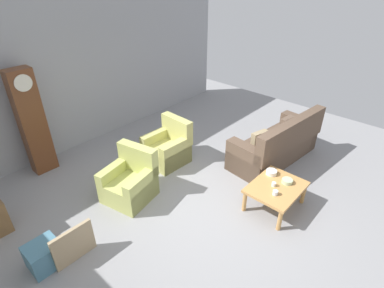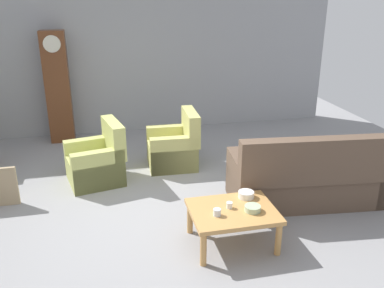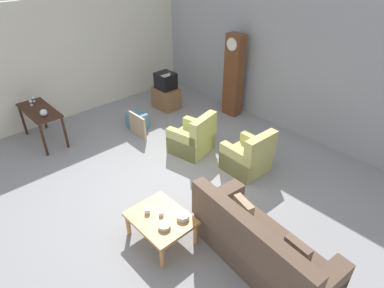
{
  "view_description": "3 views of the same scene",
  "coord_description": "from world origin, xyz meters",
  "px_view_note": "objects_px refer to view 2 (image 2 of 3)",
  "views": [
    {
      "loc": [
        -3.11,
        -2.45,
        3.61
      ],
      "look_at": [
        0.49,
        0.8,
        0.71
      ],
      "focal_mm": 28.23,
      "sensor_mm": 36.0,
      "label": 1
    },
    {
      "loc": [
        -0.6,
        -4.7,
        2.75
      ],
      "look_at": [
        0.6,
        0.55,
        0.72
      ],
      "focal_mm": 38.43,
      "sensor_mm": 36.0,
      "label": 2
    },
    {
      "loc": [
        3.7,
        -2.94,
        4.01
      ],
      "look_at": [
        -0.04,
        0.53,
        0.78
      ],
      "focal_mm": 30.79,
      "sensor_mm": 36.0,
      "label": 3
    }
  ],
  "objects_px": {
    "cup_blue_rimmed": "(217,212)",
    "bowl_white_stacked": "(246,195)",
    "armchair_olive_far": "(175,148)",
    "couch_floral": "(309,179)",
    "grandfather_clock": "(58,88)",
    "bowl_shallow_green": "(253,208)",
    "cup_white_porcelain": "(229,205)",
    "armchair_olive_near": "(98,162)",
    "coffee_table_wood": "(233,214)"
  },
  "relations": [
    {
      "from": "grandfather_clock",
      "to": "cup_white_porcelain",
      "type": "relative_size",
      "value": 29.0
    },
    {
      "from": "bowl_white_stacked",
      "to": "bowl_shallow_green",
      "type": "relative_size",
      "value": 1.03
    },
    {
      "from": "coffee_table_wood",
      "to": "bowl_white_stacked",
      "type": "height_order",
      "value": "bowl_white_stacked"
    },
    {
      "from": "coffee_table_wood",
      "to": "bowl_white_stacked",
      "type": "distance_m",
      "value": 0.35
    },
    {
      "from": "armchair_olive_near",
      "to": "bowl_white_stacked",
      "type": "xyz_separation_m",
      "value": [
        1.71,
        -1.8,
        0.17
      ]
    },
    {
      "from": "armchair_olive_near",
      "to": "coffee_table_wood",
      "type": "bearing_deg",
      "value": -54.02
    },
    {
      "from": "couch_floral",
      "to": "bowl_white_stacked",
      "type": "relative_size",
      "value": 11.58
    },
    {
      "from": "couch_floral",
      "to": "armchair_olive_near",
      "type": "height_order",
      "value": "couch_floral"
    },
    {
      "from": "bowl_white_stacked",
      "to": "bowl_shallow_green",
      "type": "distance_m",
      "value": 0.32
    },
    {
      "from": "bowl_white_stacked",
      "to": "bowl_shallow_green",
      "type": "height_order",
      "value": "bowl_white_stacked"
    },
    {
      "from": "cup_white_porcelain",
      "to": "bowl_shallow_green",
      "type": "distance_m",
      "value": 0.26
    },
    {
      "from": "cup_blue_rimmed",
      "to": "bowl_white_stacked",
      "type": "relative_size",
      "value": 0.46
    },
    {
      "from": "armchair_olive_far",
      "to": "coffee_table_wood",
      "type": "xyz_separation_m",
      "value": [
        0.23,
        -2.36,
        0.07
      ]
    },
    {
      "from": "armchair_olive_near",
      "to": "bowl_white_stacked",
      "type": "relative_size",
      "value": 4.94
    },
    {
      "from": "coffee_table_wood",
      "to": "cup_blue_rimmed",
      "type": "xyz_separation_m",
      "value": [
        -0.21,
        -0.09,
        0.1
      ]
    },
    {
      "from": "armchair_olive_far",
      "to": "cup_blue_rimmed",
      "type": "bearing_deg",
      "value": -89.65
    },
    {
      "from": "cup_white_porcelain",
      "to": "couch_floral",
      "type": "bearing_deg",
      "value": 26.23
    },
    {
      "from": "cup_blue_rimmed",
      "to": "bowl_white_stacked",
      "type": "height_order",
      "value": "cup_blue_rimmed"
    },
    {
      "from": "cup_blue_rimmed",
      "to": "couch_floral",
      "type": "bearing_deg",
      "value": 27.33
    },
    {
      "from": "cup_white_porcelain",
      "to": "bowl_white_stacked",
      "type": "distance_m",
      "value": 0.33
    },
    {
      "from": "couch_floral",
      "to": "grandfather_clock",
      "type": "height_order",
      "value": "grandfather_clock"
    },
    {
      "from": "couch_floral",
      "to": "armchair_olive_far",
      "type": "bearing_deg",
      "value": 133.0
    },
    {
      "from": "bowl_shallow_green",
      "to": "bowl_white_stacked",
      "type": "bearing_deg",
      "value": 82.99
    },
    {
      "from": "couch_floral",
      "to": "bowl_shallow_green",
      "type": "xyz_separation_m",
      "value": [
        -1.12,
        -0.79,
        0.12
      ]
    },
    {
      "from": "armchair_olive_far",
      "to": "armchair_olive_near",
      "type": "bearing_deg",
      "value": -165.06
    },
    {
      "from": "grandfather_clock",
      "to": "bowl_white_stacked",
      "type": "xyz_separation_m",
      "value": [
        2.36,
        -3.79,
        -0.57
      ]
    },
    {
      "from": "coffee_table_wood",
      "to": "couch_floral",
      "type": "bearing_deg",
      "value": 28.11
    },
    {
      "from": "armchair_olive_far",
      "to": "grandfather_clock",
      "type": "distance_m",
      "value": 2.63
    },
    {
      "from": "couch_floral",
      "to": "cup_white_porcelain",
      "type": "bearing_deg",
      "value": -153.77
    },
    {
      "from": "couch_floral",
      "to": "armchair_olive_far",
      "type": "relative_size",
      "value": 2.37
    },
    {
      "from": "armchair_olive_near",
      "to": "cup_blue_rimmed",
      "type": "relative_size",
      "value": 10.84
    },
    {
      "from": "coffee_table_wood",
      "to": "cup_white_porcelain",
      "type": "relative_size",
      "value": 13.38
    },
    {
      "from": "coffee_table_wood",
      "to": "bowl_shallow_green",
      "type": "xyz_separation_m",
      "value": [
        0.2,
        -0.08,
        0.1
      ]
    },
    {
      "from": "cup_white_porcelain",
      "to": "armchair_olive_near",
      "type": "bearing_deg",
      "value": 125.94
    },
    {
      "from": "armchair_olive_far",
      "to": "bowl_shallow_green",
      "type": "bearing_deg",
      "value": -80.1
    },
    {
      "from": "grandfather_clock",
      "to": "bowl_white_stacked",
      "type": "height_order",
      "value": "grandfather_clock"
    },
    {
      "from": "armchair_olive_far",
      "to": "bowl_shallow_green",
      "type": "relative_size",
      "value": 5.04
    },
    {
      "from": "cup_white_porcelain",
      "to": "bowl_shallow_green",
      "type": "height_order",
      "value": "cup_white_porcelain"
    },
    {
      "from": "coffee_table_wood",
      "to": "grandfather_clock",
      "type": "distance_m",
      "value": 4.6
    },
    {
      "from": "bowl_white_stacked",
      "to": "couch_floral",
      "type": "bearing_deg",
      "value": 23.5
    },
    {
      "from": "armchair_olive_near",
      "to": "cup_white_porcelain",
      "type": "relative_size",
      "value": 12.97
    },
    {
      "from": "cup_blue_rimmed",
      "to": "armchair_olive_far",
      "type": "bearing_deg",
      "value": 90.35
    },
    {
      "from": "coffee_table_wood",
      "to": "cup_blue_rimmed",
      "type": "height_order",
      "value": "cup_blue_rimmed"
    },
    {
      "from": "coffee_table_wood",
      "to": "bowl_shallow_green",
      "type": "height_order",
      "value": "bowl_shallow_green"
    },
    {
      "from": "cup_blue_rimmed",
      "to": "bowl_shallow_green",
      "type": "xyz_separation_m",
      "value": [
        0.41,
        0.0,
        -0.01
      ]
    },
    {
      "from": "armchair_olive_far",
      "to": "coffee_table_wood",
      "type": "bearing_deg",
      "value": -84.52
    },
    {
      "from": "bowl_shallow_green",
      "to": "grandfather_clock",
      "type": "bearing_deg",
      "value": 119.41
    },
    {
      "from": "cup_blue_rimmed",
      "to": "grandfather_clock",
      "type": "bearing_deg",
      "value": 114.85
    },
    {
      "from": "couch_floral",
      "to": "cup_white_porcelain",
      "type": "xyz_separation_m",
      "value": [
        -1.35,
        -0.67,
        0.12
      ]
    },
    {
      "from": "grandfather_clock",
      "to": "couch_floral",
      "type": "bearing_deg",
      "value": -44.04
    }
  ]
}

